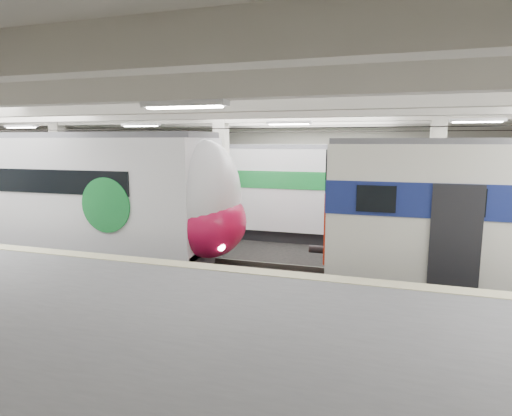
% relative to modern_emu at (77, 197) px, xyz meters
% --- Properties ---
extents(station_hall, '(36.00, 24.00, 5.75)m').
position_rel_modern_emu_xyz_m(station_hall, '(7.57, -1.74, 0.98)').
color(station_hall, black).
rests_on(station_hall, ground).
extents(modern_emu, '(14.36, 2.96, 4.61)m').
position_rel_modern_emu_xyz_m(modern_emu, '(0.00, 0.00, 0.00)').
color(modern_emu, white).
rests_on(modern_emu, ground).
extents(far_train, '(12.87, 2.63, 4.15)m').
position_rel_modern_emu_xyz_m(far_train, '(3.47, 5.50, -0.12)').
color(far_train, white).
rests_on(far_train, ground).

